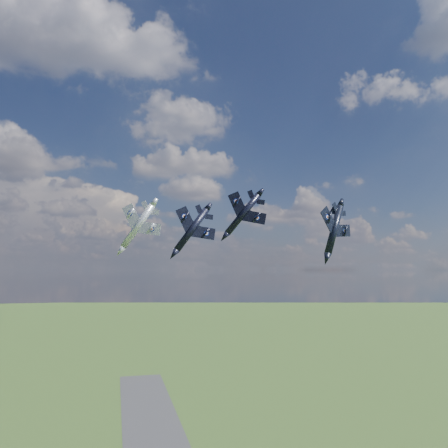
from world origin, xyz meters
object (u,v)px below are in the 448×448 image
object	(u,v)px
jet_lead_navy	(192,230)
jet_right_navy	(334,230)
jet_left_silver	(138,226)
jet_high_navy	(243,214)

from	to	relation	value
jet_lead_navy	jet_right_navy	distance (m)	25.03
jet_lead_navy	jet_left_silver	xyz separation A→B (m)	(-8.76, 15.82, 1.98)
jet_left_silver	jet_lead_navy	bearing A→B (deg)	-38.49
jet_right_navy	jet_left_silver	bearing A→B (deg)	119.40
jet_high_navy	jet_left_silver	world-z (taller)	jet_high_navy
jet_right_navy	jet_left_silver	xyz separation A→B (m)	(-32.54, 23.61, 2.16)
jet_high_navy	jet_left_silver	xyz separation A→B (m)	(-25.48, -8.65, -4.42)
jet_lead_navy	jet_left_silver	world-z (taller)	jet_left_silver
jet_right_navy	jet_left_silver	size ratio (longest dim) A/B	0.88
jet_lead_navy	jet_high_navy	distance (m)	30.33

